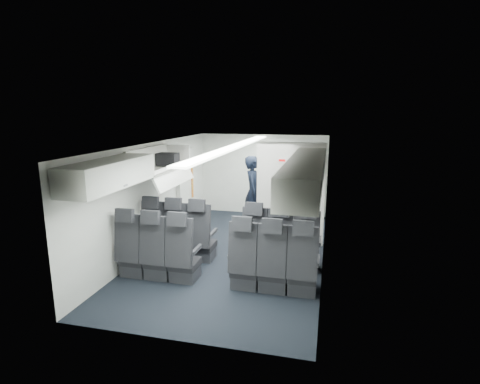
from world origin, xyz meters
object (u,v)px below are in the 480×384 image
at_px(seat_row_mid, 213,261).
at_px(galley_unit, 297,183).
at_px(seat_row_front, 228,242).
at_px(flight_attendant, 253,193).
at_px(boarding_door, 186,187).
at_px(carry_on_bag, 168,159).

bearing_deg(seat_row_mid, galley_unit, 77.12).
distance_m(seat_row_front, flight_attendant, 2.24).
bearing_deg(boarding_door, seat_row_mid, -61.23).
distance_m(seat_row_front, carry_on_bag, 2.09).
bearing_deg(carry_on_bag, seat_row_front, -23.39).
bearing_deg(carry_on_bag, seat_row_mid, -46.73).
distance_m(galley_unit, boarding_door, 2.84).
xyz_separation_m(galley_unit, flight_attendant, (-0.93, -1.06, -0.08)).
bearing_deg(flight_attendant, carry_on_bag, 130.47).
height_order(seat_row_mid, flight_attendant, flight_attendant).
relative_size(seat_row_front, boarding_door, 1.79).
bearing_deg(seat_row_mid, flight_attendant, 89.65).
xyz_separation_m(seat_row_mid, galley_unit, (0.95, 4.15, 0.55)).
relative_size(seat_row_front, flight_attendant, 1.91).
distance_m(seat_row_mid, galley_unit, 4.30).
xyz_separation_m(seat_row_mid, boarding_door, (-1.64, 2.99, 0.55)).
relative_size(boarding_door, flight_attendant, 1.07).
bearing_deg(boarding_door, carry_on_bag, -81.17).
height_order(seat_row_front, seat_row_mid, same).
relative_size(boarding_door, carry_on_bag, 4.64).
distance_m(seat_row_front, seat_row_mid, 0.90).
height_order(galley_unit, flight_attendant, galley_unit).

